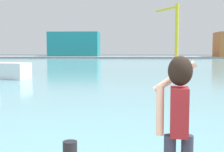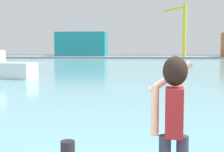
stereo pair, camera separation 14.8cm
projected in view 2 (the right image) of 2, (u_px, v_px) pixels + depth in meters
The scene contains 6 objects.
ground_plane at pixel (136, 64), 52.45m from camera, with size 220.00×220.00×0.00m, color #334751.
harbor_water at pixel (136, 63), 54.44m from camera, with size 140.00×100.00×0.02m, color #6BA8B2.
far_shore_dock at pixel (137, 57), 94.13m from camera, with size 140.00×20.00×0.49m, color gray.
person_photographer at pixel (173, 115), 3.48m from camera, with size 0.53×0.56×1.74m.
warehouse_left at pixel (82, 44), 96.55m from camera, with size 15.54×8.89×7.51m, color teal.
port_crane at pixel (182, 24), 87.74m from camera, with size 5.75×10.92×15.09m.
Camera 2 is at (0.25, -2.61, 2.38)m, focal length 48.65 mm.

